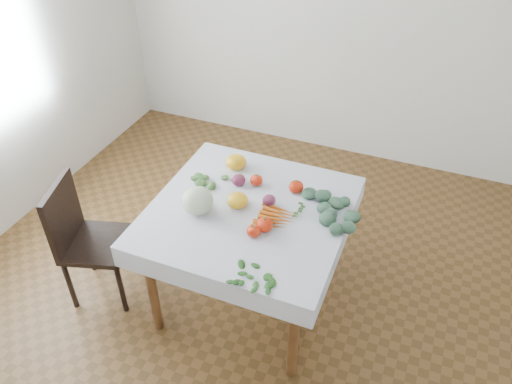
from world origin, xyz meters
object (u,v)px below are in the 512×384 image
(heirloom_back, at_px, (236,162))
(carrot_bunch, at_px, (275,217))
(chair, at_px, (83,234))
(cabbage, at_px, (198,201))
(table, at_px, (249,223))

(heirloom_back, bearing_deg, carrot_bunch, -43.04)
(chair, bearing_deg, heirloom_back, 41.89)
(chair, distance_m, carrot_bunch, 1.23)
(heirloom_back, height_order, carrot_bunch, heirloom_back)
(cabbage, bearing_deg, heirloom_back, 87.16)
(carrot_bunch, bearing_deg, cabbage, -166.86)
(table, distance_m, heirloom_back, 0.45)
(heirloom_back, bearing_deg, chair, -138.11)
(cabbage, relative_size, heirloom_back, 1.33)
(cabbage, relative_size, carrot_bunch, 0.75)
(table, height_order, carrot_bunch, carrot_bunch)
(cabbage, distance_m, carrot_bunch, 0.45)
(chair, distance_m, cabbage, 0.83)
(table, height_order, cabbage, cabbage)
(chair, xyz_separation_m, heirloom_back, (0.75, 0.67, 0.31))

